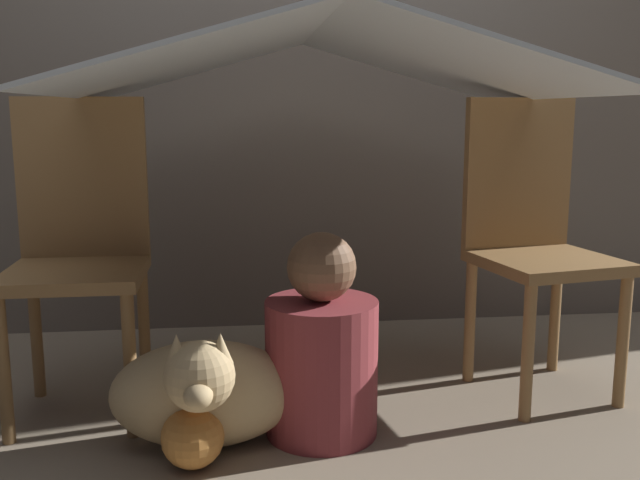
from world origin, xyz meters
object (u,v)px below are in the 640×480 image
person_front (322,352)px  dog (204,391)px  chair_right (534,234)px  chair_left (79,243)px

person_front → dog: bearing=-168.3°
chair_right → dog: bearing=-172.8°
chair_left → chair_right: bearing=-0.6°
chair_left → chair_right: 1.41m
chair_right → person_front: size_ratio=1.64×
chair_right → dog: (-1.04, -0.34, -0.34)m
chair_right → dog: size_ratio=1.87×
chair_left → chair_right: size_ratio=1.00×
person_front → dog: (-0.32, -0.07, -0.07)m
chair_right → person_front: 0.81m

